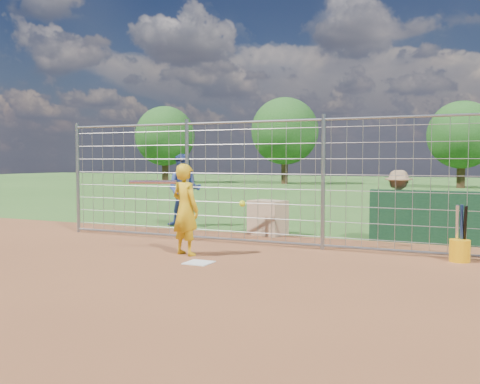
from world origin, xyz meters
The scene contains 12 objects.
ground centered at (0.00, 0.00, 0.00)m, with size 100.00×100.00×0.00m, color #2D591E.
infield_dirt centered at (0.00, -3.00, 0.01)m, with size 18.00×18.00×0.00m, color brown.
home_plate centered at (0.00, -0.20, 0.01)m, with size 0.43×0.43×0.02m, color silver.
dugout_wall centered at (3.40, 3.60, 0.55)m, with size 2.60×0.20×1.10m, color #11381E.
batter centered at (-0.60, 0.39, 0.83)m, with size 0.61×0.40×1.66m, color gold.
bystander_a centered at (-2.77, 4.04, 0.94)m, with size 0.92×0.71×1.88m, color navy.
bystander_c centered at (2.66, 3.72, 0.76)m, with size 0.98×0.56×1.52m, color #886A4A.
equipment_bin centered at (-0.21, 3.44, 0.40)m, with size 0.80×0.55×0.80m, color tan.
equipment_in_play centered at (-0.68, 0.10, 1.25)m, with size 2.28×0.35×0.40m.
bucket_with_bats centered at (3.96, 1.76, 0.25)m, with size 0.34×0.37×0.98m.
backstop_fence centered at (0.00, 2.00, 1.26)m, with size 9.08×0.08×2.60m.
tree_line centered at (3.13, 28.13, 3.71)m, with size 44.66×6.72×6.48m.
Camera 1 is at (4.30, -7.95, 1.72)m, focal length 40.00 mm.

